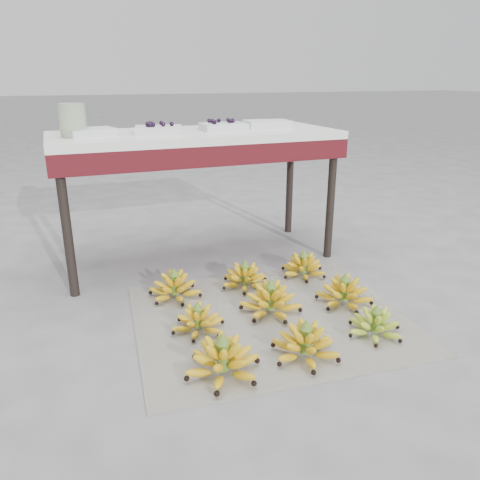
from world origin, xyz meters
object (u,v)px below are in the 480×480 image
object	(u,v)px
tray_right	(223,126)
glass_jar	(73,120)
bunch_mid_center	(271,301)
bunch_back_right	(303,267)
newspaper_mat	(270,318)
bunch_front_right	(375,325)
bunch_mid_left	(198,321)
vendor_table	(196,147)
bunch_front_center	(305,344)
bunch_front_left	(223,360)
tray_far_right	(268,124)
bunch_back_left	(175,287)
tray_far_left	(91,132)
tray_left	(158,129)
bunch_back_center	(245,278)
bunch_mid_right	(344,293)

from	to	relation	value
tray_right	glass_jar	size ratio (longest dim) A/B	1.51
bunch_mid_center	glass_jar	xyz separation A→B (m)	(-0.77, 0.80, 0.80)
bunch_back_right	tray_right	world-z (taller)	tray_right
newspaper_mat	bunch_mid_center	distance (m)	0.08
bunch_front_right	newspaper_mat	bearing A→B (deg)	143.76
bunch_mid_left	vendor_table	xyz separation A→B (m)	(0.27, 0.87, 0.64)
bunch_front_right	vendor_table	bearing A→B (deg)	115.03
bunch_front_center	bunch_front_left	bearing A→B (deg)	167.52
tray_far_right	bunch_back_left	bearing A→B (deg)	-144.55
tray_far_left	tray_left	distance (m)	0.35
tray_right	bunch_back_left	bearing A→B (deg)	-132.27
bunch_back_center	bunch_back_left	bearing A→B (deg)	172.57
tray_far_right	bunch_mid_left	bearing A→B (deg)	-129.30
bunch_mid_center	tray_far_right	distance (m)	1.20
bunch_back_left	bunch_back_right	size ratio (longest dim) A/B	1.10
bunch_front_center	tray_right	bearing A→B (deg)	75.12
bunch_back_right	tray_right	size ratio (longest dim) A/B	1.24
bunch_front_left	tray_right	distance (m)	1.48
bunch_mid_center	tray_far_right	bearing A→B (deg)	58.79
bunch_front_right	bunch_mid_center	world-z (taller)	bunch_mid_center
bunch_front_center	glass_jar	xyz separation A→B (m)	(-0.74, 1.19, 0.80)
tray_far_left	tray_right	size ratio (longest dim) A/B	1.06
bunch_back_left	bunch_back_right	distance (m)	0.75
bunch_front_right	bunch_back_left	world-z (taller)	bunch_back_left
glass_jar	newspaper_mat	bearing A→B (deg)	-48.29
bunch_mid_right	bunch_back_right	bearing A→B (deg)	78.52
vendor_table	tray_left	xyz separation A→B (m)	(-0.23, -0.04, 0.11)
vendor_table	tray_right	world-z (taller)	tray_right
bunch_mid_left	bunch_back_right	bearing A→B (deg)	48.78
bunch_front_center	bunch_back_right	world-z (taller)	bunch_front_center
bunch_mid_right	tray_left	size ratio (longest dim) A/B	1.17
bunch_front_center	bunch_front_right	xyz separation A→B (m)	(0.37, 0.04, -0.01)
bunch_mid_center	bunch_back_left	size ratio (longest dim) A/B	0.95
bunch_mid_left	bunch_front_right	bearing A→B (deg)	-2.26
newspaper_mat	bunch_back_right	size ratio (longest dim) A/B	3.94
tray_far_left	tray_left	xyz separation A→B (m)	(0.35, -0.04, 0.00)
newspaper_mat	bunch_front_center	world-z (taller)	bunch_front_center
bunch_front_left	bunch_back_left	size ratio (longest dim) A/B	0.92
bunch_mid_left	tray_far_right	world-z (taller)	tray_far_right
bunch_mid_center	bunch_back_right	distance (m)	0.50
bunch_front_center	tray_far_left	xyz separation A→B (m)	(-0.65, 1.22, 0.74)
bunch_front_right	tray_left	bearing A→B (deg)	124.81
newspaper_mat	bunch_front_right	bearing A→B (deg)	-40.85
bunch_front_center	bunch_mid_left	distance (m)	0.49
bunch_front_left	bunch_front_center	bearing A→B (deg)	3.23
bunch_mid_right	glass_jar	distance (m)	1.64
newspaper_mat	bunch_front_left	size ratio (longest dim) A/B	3.91
bunch_front_right	bunch_mid_left	xyz separation A→B (m)	(-0.71, 0.32, -0.00)
bunch_mid_left	bunch_back_left	xyz separation A→B (m)	(-0.01, 0.37, 0.01)
bunch_front_left	bunch_mid_left	bearing A→B (deg)	94.06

